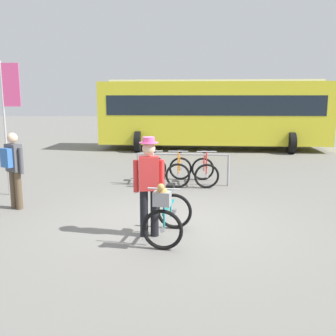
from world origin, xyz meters
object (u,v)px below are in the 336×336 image
at_px(person_with_featured_bike, 149,183).
at_px(banner_flag, 9,103).
at_px(pedestrian_with_backpack, 14,166).
at_px(bus_distant, 213,111).
at_px(racked_bike_white, 154,170).
at_px(racked_bike_red, 205,171).
at_px(racked_bike_orange, 179,171).
at_px(featured_bicycle, 167,213).

distance_m(person_with_featured_bike, banner_flag, 4.66).
bearing_deg(pedestrian_with_backpack, person_with_featured_bike, -29.38).
height_order(person_with_featured_bike, banner_flag, banner_flag).
bearing_deg(bus_distant, racked_bike_white, -108.82).
xyz_separation_m(racked_bike_white, racked_bike_red, (1.40, -0.11, -0.00)).
distance_m(racked_bike_orange, person_with_featured_bike, 4.19).
relative_size(racked_bike_red, person_with_featured_bike, 0.65).
bearing_deg(pedestrian_with_backpack, banner_flag, 112.11).
bearing_deg(racked_bike_orange, person_with_featured_bike, -98.76).
relative_size(racked_bike_orange, banner_flag, 0.36).
height_order(featured_bicycle, banner_flag, banner_flag).
bearing_deg(featured_bicycle, racked_bike_white, 94.88).
distance_m(featured_bicycle, banner_flag, 5.18).
height_order(person_with_featured_bike, bus_distant, bus_distant).
xyz_separation_m(racked_bike_white, featured_bicycle, (0.38, -4.40, 0.12)).
distance_m(racked_bike_red, person_with_featured_bike, 4.30).
height_order(racked_bike_white, pedestrian_with_backpack, pedestrian_with_backpack).
height_order(racked_bike_red, pedestrian_with_backpack, pedestrian_with_backpack).
bearing_deg(person_with_featured_bike, racked_bike_red, 71.80).
distance_m(racked_bike_red, banner_flag, 5.26).
distance_m(racked_bike_red, bus_distant, 7.44).
height_order(racked_bike_white, bus_distant, bus_distant).
relative_size(racked_bike_white, racked_bike_red, 0.98).
bearing_deg(banner_flag, pedestrian_with_backpack, -67.89).
relative_size(racked_bike_white, featured_bicycle, 0.88).
bearing_deg(featured_bicycle, pedestrian_with_backpack, 149.75).
xyz_separation_m(racked_bike_red, banner_flag, (-4.77, -1.17, 1.86)).
relative_size(featured_bicycle, pedestrian_with_backpack, 0.76).
relative_size(racked_bike_orange, pedestrian_with_backpack, 0.70).
height_order(pedestrian_with_backpack, banner_flag, banner_flag).
bearing_deg(racked_bike_white, banner_flag, -159.18).
distance_m(racked_bike_red, featured_bicycle, 4.41).
distance_m(racked_bike_red, pedestrian_with_backpack, 4.93).
relative_size(racked_bike_orange, person_with_featured_bike, 0.66).
xyz_separation_m(featured_bicycle, bus_distant, (2.05, 11.52, 1.25)).
bearing_deg(racked_bike_orange, bus_distant, 76.45).
distance_m(person_with_featured_bike, pedestrian_with_backpack, 3.39).
xyz_separation_m(racked_bike_red, pedestrian_with_backpack, (-4.28, -2.38, 0.57)).
bearing_deg(bus_distant, featured_bicycle, -100.10).
height_order(racked_bike_red, featured_bicycle, featured_bicycle).
bearing_deg(bus_distant, person_with_featured_bike, -101.83).
xyz_separation_m(pedestrian_with_backpack, banner_flag, (-0.49, 1.21, 1.29)).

